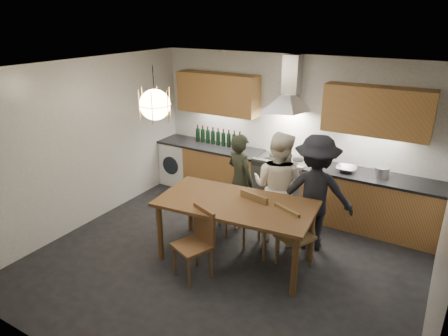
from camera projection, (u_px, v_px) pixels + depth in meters
The scene contains 17 objects.
ground at pixel (225, 261), 5.53m from camera, with size 5.00×5.00×0.00m, color black.
room_shell at pixel (225, 144), 4.91m from camera, with size 5.02×4.52×2.61m.
counter_run at pixel (283, 183), 6.92m from camera, with size 5.00×0.62×0.90m.
range_stove at pixel (282, 184), 6.93m from camera, with size 0.90×0.60×0.92m.
wall_fixtures at pixel (289, 101), 6.51m from camera, with size 4.30×0.54×1.10m.
pendant_lamp at pixel (155, 105), 5.16m from camera, with size 0.43×0.43×0.70m.
dining_table at pixel (236, 209), 5.31m from camera, with size 2.16×1.24×0.87m.
chair_back_left at pixel (220, 207), 6.05m from camera, with size 0.37×0.37×0.80m.
chair_back_mid at pixel (258, 219), 5.51m from camera, with size 0.52×0.52×0.97m.
chair_back_right at pixel (291, 233), 5.21m from camera, with size 0.54×0.54×0.92m.
chair_front at pixel (198, 238), 5.07m from camera, with size 0.55×0.55×0.93m.
person_left at pixel (240, 180), 6.30m from camera, with size 0.55×0.36×1.50m, color black.
person_mid at pixel (278, 187), 5.83m from camera, with size 0.81×0.63×1.67m, color white.
person_right at pixel (315, 193), 5.61m from camera, with size 1.09×0.63×1.69m, color black.
mixing_bowl at pixel (346, 169), 6.22m from camera, with size 0.31×0.31×0.08m, color silver.
stock_pot at pixel (381, 172), 5.98m from camera, with size 0.22×0.22×0.15m, color #B7B7BA.
wine_bottles at pixel (218, 137), 7.43m from camera, with size 0.99×0.08×0.32m.
Camera 1 is at (2.36, -4.05, 3.20)m, focal length 32.00 mm.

